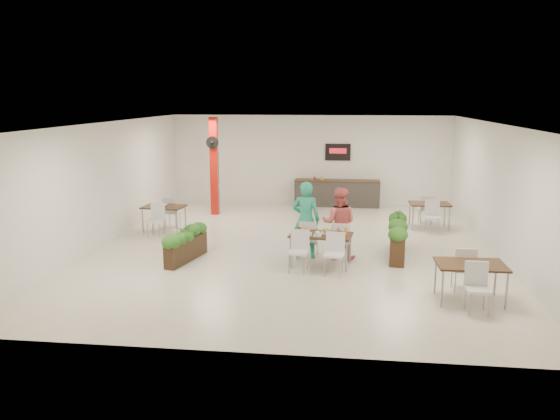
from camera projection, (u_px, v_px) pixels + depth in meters
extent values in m
plane|color=beige|center=(294.00, 248.00, 14.17)|extent=(12.00, 12.00, 0.00)
cube|color=white|center=(310.00, 160.00, 19.68)|extent=(10.00, 0.10, 3.20)
cube|color=white|center=(257.00, 253.00, 8.01)|extent=(10.00, 0.10, 3.20)
cube|color=white|center=(107.00, 183.00, 14.42)|extent=(0.10, 12.00, 3.20)
cube|color=white|center=(499.00, 191.00, 13.27)|extent=(0.10, 12.00, 3.20)
cube|color=white|center=(295.00, 123.00, 13.52)|extent=(10.00, 12.00, 0.04)
cube|color=#B3140B|center=(214.00, 166.00, 17.89)|extent=(0.25, 0.25, 3.20)
cylinder|color=black|center=(212.00, 142.00, 17.55)|extent=(0.40, 0.06, 0.40)
sphere|color=black|center=(212.00, 143.00, 17.51)|extent=(0.12, 0.12, 0.12)
cube|color=#2E2B29|center=(337.00, 194.00, 19.46)|extent=(3.00, 0.60, 0.90)
cube|color=black|center=(337.00, 181.00, 19.36)|extent=(3.00, 0.62, 0.04)
cube|color=black|center=(338.00, 152.00, 19.46)|extent=(0.90, 0.04, 0.60)
cube|color=red|center=(338.00, 151.00, 19.42)|extent=(0.60, 0.02, 0.18)
imported|color=#A32B1B|center=(315.00, 177.00, 19.43)|extent=(0.09, 0.09, 0.19)
imported|color=gold|center=(322.00, 177.00, 19.40)|extent=(0.13, 0.13, 0.17)
cube|color=black|center=(321.00, 235.00, 12.54)|extent=(1.50, 0.98, 0.04)
cylinder|color=gray|center=(290.00, 253.00, 12.45)|extent=(0.04, 0.04, 0.71)
cylinder|color=gray|center=(346.00, 257.00, 12.14)|extent=(0.04, 0.04, 0.71)
cylinder|color=gray|center=(297.00, 245.00, 13.10)|extent=(0.04, 0.04, 0.71)
cylinder|color=gray|center=(350.00, 249.00, 12.78)|extent=(0.04, 0.04, 0.71)
cube|color=white|center=(309.00, 239.00, 13.26)|extent=(0.47, 0.47, 0.05)
cube|color=white|center=(308.00, 231.00, 13.03)|extent=(0.42, 0.10, 0.45)
cylinder|color=gray|center=(317.00, 247.00, 13.43)|extent=(0.02, 0.02, 0.43)
cylinder|color=gray|center=(304.00, 246.00, 13.52)|extent=(0.02, 0.02, 0.43)
cylinder|color=gray|center=(314.00, 251.00, 13.11)|extent=(0.02, 0.02, 0.43)
cylinder|color=gray|center=(301.00, 250.00, 13.19)|extent=(0.02, 0.02, 0.43)
cube|color=white|center=(342.00, 241.00, 13.07)|extent=(0.47, 0.47, 0.05)
cube|color=white|center=(341.00, 233.00, 12.84)|extent=(0.42, 0.10, 0.45)
cylinder|color=gray|center=(350.00, 249.00, 13.23)|extent=(0.02, 0.02, 0.43)
cylinder|color=gray|center=(336.00, 248.00, 13.32)|extent=(0.02, 0.02, 0.43)
cylinder|color=gray|center=(348.00, 253.00, 12.91)|extent=(0.02, 0.02, 0.43)
cylinder|color=gray|center=(333.00, 252.00, 13.00)|extent=(0.02, 0.02, 0.43)
cube|color=white|center=(298.00, 252.00, 12.13)|extent=(0.47, 0.47, 0.05)
cube|color=white|center=(300.00, 239.00, 12.26)|extent=(0.42, 0.10, 0.45)
cylinder|color=gray|center=(289.00, 264.00, 12.06)|extent=(0.02, 0.02, 0.43)
cylinder|color=gray|center=(304.00, 265.00, 11.97)|extent=(0.02, 0.02, 0.43)
cylinder|color=gray|center=(293.00, 260.00, 12.38)|extent=(0.02, 0.02, 0.43)
cylinder|color=gray|center=(307.00, 261.00, 12.30)|extent=(0.02, 0.02, 0.43)
cube|color=white|center=(334.00, 255.00, 11.93)|extent=(0.47, 0.47, 0.05)
cube|color=white|center=(335.00, 242.00, 12.06)|extent=(0.42, 0.10, 0.45)
cylinder|color=gray|center=(325.00, 267.00, 11.86)|extent=(0.02, 0.02, 0.43)
cylinder|color=gray|center=(340.00, 268.00, 11.78)|extent=(0.02, 0.02, 0.43)
cylinder|color=gray|center=(327.00, 262.00, 12.18)|extent=(0.02, 0.02, 0.43)
cylinder|color=gray|center=(342.00, 264.00, 12.10)|extent=(0.02, 0.02, 0.43)
cube|color=white|center=(305.00, 234.00, 12.53)|extent=(0.34, 0.34, 0.01)
ellipsoid|color=#AA4B2A|center=(305.00, 231.00, 12.51)|extent=(0.22, 0.22, 0.13)
cube|color=white|center=(326.00, 233.00, 12.62)|extent=(0.29, 0.29, 0.01)
ellipsoid|color=orange|center=(326.00, 230.00, 12.61)|extent=(0.18, 0.18, 0.11)
cube|color=white|center=(338.00, 236.00, 12.32)|extent=(0.29, 0.29, 0.01)
ellipsoid|color=#4B130F|center=(338.00, 234.00, 12.31)|extent=(0.16, 0.16, 0.10)
cube|color=white|center=(317.00, 235.00, 12.38)|extent=(0.20, 0.20, 0.01)
ellipsoid|color=white|center=(317.00, 234.00, 12.37)|extent=(0.12, 0.12, 0.07)
cylinder|color=orange|center=(346.00, 231.00, 12.53)|extent=(0.07, 0.07, 0.15)
imported|color=brown|center=(299.00, 230.00, 12.76)|extent=(0.12, 0.12, 0.10)
imported|color=#25A37D|center=(306.00, 220.00, 13.18)|extent=(0.74, 0.54, 1.87)
imported|color=#E26564|center=(339.00, 223.00, 13.10)|extent=(0.93, 0.77, 1.74)
cube|color=black|center=(186.00, 250.00, 13.00)|extent=(0.63, 1.63, 0.54)
ellipsoid|color=#175318|center=(171.00, 241.00, 12.32)|extent=(0.40, 0.40, 0.32)
ellipsoid|color=#175318|center=(179.00, 237.00, 12.62)|extent=(0.40, 0.40, 0.32)
ellipsoid|color=#175318|center=(186.00, 234.00, 12.92)|extent=(0.40, 0.40, 0.32)
ellipsoid|color=#175318|center=(193.00, 231.00, 13.23)|extent=(0.40, 0.40, 0.32)
ellipsoid|color=#175318|center=(199.00, 228.00, 13.53)|extent=(0.40, 0.40, 0.32)
imported|color=#175318|center=(186.00, 232.00, 12.91)|extent=(0.31, 0.27, 0.35)
cube|color=black|center=(397.00, 242.00, 13.41)|extent=(0.52, 2.07, 0.68)
ellipsoid|color=#175318|center=(398.00, 232.00, 12.47)|extent=(0.40, 0.40, 0.32)
ellipsoid|color=#175318|center=(398.00, 228.00, 12.89)|extent=(0.40, 0.40, 0.32)
ellipsoid|color=#175318|center=(398.00, 224.00, 13.31)|extent=(0.40, 0.40, 0.32)
ellipsoid|color=#175318|center=(398.00, 220.00, 13.73)|extent=(0.40, 0.40, 0.32)
ellipsoid|color=#175318|center=(398.00, 216.00, 14.15)|extent=(0.40, 0.40, 0.32)
imported|color=#175318|center=(398.00, 220.00, 13.29)|extent=(0.25, 0.25, 0.44)
cube|color=black|center=(164.00, 207.00, 15.74)|extent=(1.22, 0.87, 0.04)
cylinder|color=gray|center=(143.00, 221.00, 15.61)|extent=(0.04, 0.04, 0.71)
cylinder|color=gray|center=(177.00, 223.00, 15.41)|extent=(0.04, 0.04, 0.71)
cylinder|color=gray|center=(152.00, 216.00, 16.24)|extent=(0.04, 0.04, 0.71)
cylinder|color=gray|center=(185.00, 218.00, 16.03)|extent=(0.04, 0.04, 0.71)
cube|color=white|center=(172.00, 212.00, 16.38)|extent=(0.45, 0.45, 0.05)
cube|color=white|center=(169.00, 205.00, 16.14)|extent=(0.42, 0.07, 0.45)
cylinder|color=gray|center=(180.00, 219.00, 16.56)|extent=(0.02, 0.02, 0.43)
cylinder|color=gray|center=(170.00, 218.00, 16.62)|extent=(0.02, 0.02, 0.43)
cylinder|color=gray|center=(176.00, 221.00, 16.23)|extent=(0.02, 0.02, 0.43)
cylinder|color=gray|center=(165.00, 221.00, 16.30)|extent=(0.02, 0.02, 0.43)
cube|color=white|center=(156.00, 221.00, 15.23)|extent=(0.45, 0.45, 0.05)
cube|color=white|center=(158.00, 211.00, 15.36)|extent=(0.42, 0.07, 0.45)
cylinder|color=gray|center=(148.00, 230.00, 15.14)|extent=(0.02, 0.02, 0.43)
cylinder|color=gray|center=(159.00, 231.00, 15.08)|extent=(0.02, 0.02, 0.43)
cylinder|color=gray|center=(153.00, 227.00, 15.47)|extent=(0.02, 0.02, 0.43)
cylinder|color=gray|center=(164.00, 228.00, 15.40)|extent=(0.02, 0.02, 0.43)
imported|color=white|center=(164.00, 205.00, 15.74)|extent=(0.22, 0.22, 0.05)
cube|color=black|center=(430.00, 204.00, 16.17)|extent=(1.18, 0.81, 0.04)
cylinder|color=gray|center=(413.00, 218.00, 15.97)|extent=(0.04, 0.04, 0.71)
cylinder|color=gray|center=(449.00, 219.00, 15.88)|extent=(0.04, 0.04, 0.71)
cylinder|color=gray|center=(410.00, 213.00, 16.61)|extent=(0.04, 0.04, 0.71)
cylinder|color=gray|center=(445.00, 214.00, 16.52)|extent=(0.04, 0.04, 0.71)
cube|color=white|center=(426.00, 209.00, 16.81)|extent=(0.43, 0.43, 0.05)
cube|color=white|center=(427.00, 202.00, 16.57)|extent=(0.42, 0.05, 0.45)
cylinder|color=gray|center=(430.00, 215.00, 17.01)|extent=(0.02, 0.02, 0.43)
cylinder|color=gray|center=(419.00, 215.00, 17.04)|extent=(0.02, 0.02, 0.43)
cylinder|color=gray|center=(432.00, 218.00, 16.68)|extent=(0.02, 0.02, 0.43)
cylinder|color=gray|center=(421.00, 217.00, 16.71)|extent=(0.02, 0.02, 0.43)
cube|color=white|center=(433.00, 217.00, 15.64)|extent=(0.43, 0.43, 0.05)
cube|color=white|center=(432.00, 208.00, 15.77)|extent=(0.42, 0.05, 0.45)
cylinder|color=gray|center=(427.00, 227.00, 15.54)|extent=(0.02, 0.02, 0.43)
cylinder|color=gray|center=(440.00, 227.00, 15.51)|extent=(0.02, 0.02, 0.43)
cylinder|color=gray|center=(425.00, 224.00, 15.87)|extent=(0.02, 0.02, 0.43)
cylinder|color=gray|center=(437.00, 224.00, 15.84)|extent=(0.02, 0.02, 0.43)
imported|color=white|center=(430.00, 202.00, 16.16)|extent=(0.22, 0.22, 0.05)
cube|color=black|center=(471.00, 265.00, 10.33)|extent=(1.29, 0.87, 0.04)
cylinder|color=gray|center=(442.00, 289.00, 10.11)|extent=(0.04, 0.04, 0.71)
cylinder|color=gray|center=(507.00, 291.00, 9.99)|extent=(0.04, 0.04, 0.71)
cylinder|color=gray|center=(435.00, 276.00, 10.82)|extent=(0.04, 0.04, 0.71)
cylinder|color=gray|center=(495.00, 278.00, 10.70)|extent=(0.04, 0.04, 0.71)
cube|color=white|center=(463.00, 269.00, 10.97)|extent=(0.43, 0.43, 0.05)
cube|color=white|center=(466.00, 260.00, 10.73)|extent=(0.42, 0.05, 0.45)
cylinder|color=gray|center=(469.00, 278.00, 11.16)|extent=(0.02, 0.02, 0.43)
cylinder|color=gray|center=(452.00, 277.00, 11.20)|extent=(0.02, 0.02, 0.43)
cylinder|color=gray|center=(473.00, 283.00, 10.83)|extent=(0.02, 0.02, 0.43)
cylinder|color=gray|center=(455.00, 283.00, 10.87)|extent=(0.02, 0.02, 0.43)
cube|color=white|center=(478.00, 290.00, 9.80)|extent=(0.43, 0.43, 0.05)
cube|color=white|center=(476.00, 273.00, 9.93)|extent=(0.42, 0.05, 0.45)
cylinder|color=gray|center=(469.00, 305.00, 9.70)|extent=(0.02, 0.02, 0.43)
cylinder|color=gray|center=(489.00, 306.00, 9.66)|extent=(0.02, 0.02, 0.43)
cylinder|color=gray|center=(465.00, 298.00, 10.03)|extent=(0.02, 0.02, 0.43)
cylinder|color=gray|center=(484.00, 299.00, 10.00)|extent=(0.02, 0.02, 0.43)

